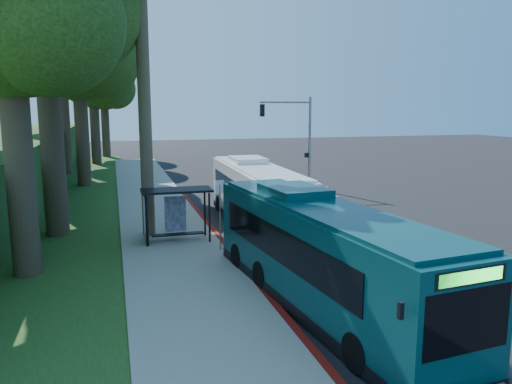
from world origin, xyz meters
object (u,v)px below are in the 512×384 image
object	(u,v)px
white_bus	(256,195)
pickup	(308,194)
bus_shelter	(171,205)
teal_bus	(320,253)

from	to	relation	value
white_bus	pickup	xyz separation A→B (m)	(4.55, 4.00, -0.89)
white_bus	pickup	distance (m)	6.12
bus_shelter	pickup	bearing A→B (deg)	32.87
bus_shelter	white_bus	distance (m)	5.05
white_bus	pickup	size ratio (longest dim) A/B	1.98
bus_shelter	teal_bus	distance (m)	9.53
bus_shelter	white_bus	world-z (taller)	white_bus
teal_bus	pickup	bearing A→B (deg)	63.51
white_bus	teal_bus	distance (m)	10.79
bus_shelter	white_bus	size ratio (longest dim) A/B	0.27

